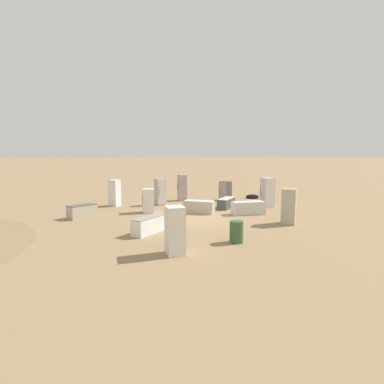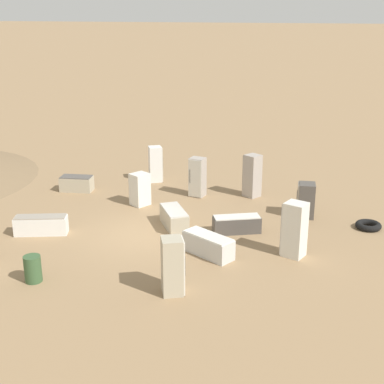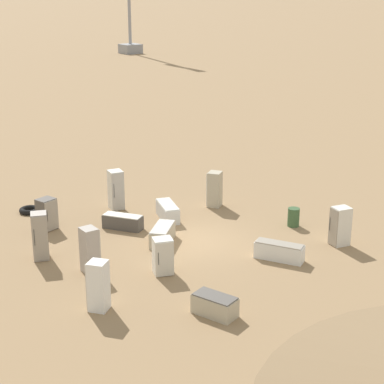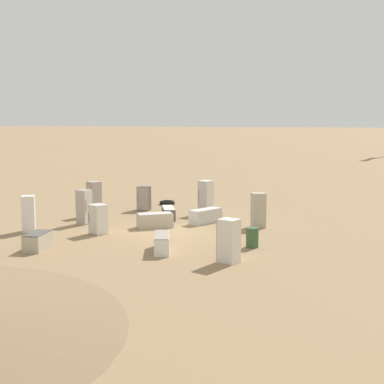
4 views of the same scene
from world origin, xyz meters
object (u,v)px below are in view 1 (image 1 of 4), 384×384
(discarded_fridge_7, at_px, (199,207))
(rusty_barrel, at_px, (236,232))
(discarded_fridge_3, at_px, (115,193))
(discarded_fridge_0, at_px, (82,211))
(discarded_fridge_4, at_px, (148,201))
(discarded_fridge_10, at_px, (182,188))
(discarded_fridge_12, at_px, (175,230))
(discarded_fridge_6, at_px, (225,191))
(discarded_fridge_5, at_px, (267,193))
(discarded_fridge_1, at_px, (289,206))
(scrap_tire, at_px, (252,197))
(discarded_fridge_8, at_px, (226,203))
(discarded_fridge_2, at_px, (248,208))
(discarded_fridge_9, at_px, (150,225))
(discarded_fridge_11, at_px, (160,192))

(discarded_fridge_7, bearing_deg, rusty_barrel, 29.80)
(discarded_fridge_3, bearing_deg, discarded_fridge_0, -79.49)
(discarded_fridge_4, relative_size, discarded_fridge_10, 0.73)
(discarded_fridge_4, bearing_deg, discarded_fridge_10, -30.98)
(discarded_fridge_4, relative_size, discarded_fridge_12, 0.85)
(discarded_fridge_6, distance_m, rusty_barrel, 11.01)
(discarded_fridge_5, bearing_deg, discarded_fridge_6, 18.91)
(discarded_fridge_1, distance_m, rusty_barrel, 4.41)
(discarded_fridge_7, xyz_separation_m, discarded_fridge_10, (-1.41, -4.83, 0.60))
(discarded_fridge_1, height_order, scrap_tire, discarded_fridge_1)
(discarded_fridge_0, bearing_deg, discarded_fridge_7, 54.00)
(discarded_fridge_12, bearing_deg, discarded_fridge_1, 22.95)
(rusty_barrel, bearing_deg, discarded_fridge_8, -123.00)
(discarded_fridge_4, height_order, discarded_fridge_12, discarded_fridge_12)
(discarded_fridge_2, relative_size, rusty_barrel, 2.35)
(discarded_fridge_3, xyz_separation_m, scrap_tire, (-10.42, 1.73, -0.75))
(rusty_barrel, bearing_deg, discarded_fridge_9, -52.31)
(discarded_fridge_7, height_order, scrap_tire, discarded_fridge_7)
(discarded_fridge_4, distance_m, discarded_fridge_10, 5.09)
(discarded_fridge_2, height_order, discarded_fridge_9, discarded_fridge_2)
(discarded_fridge_1, xyz_separation_m, discarded_fridge_5, (-2.46, -4.09, 0.09))
(discarded_fridge_11, height_order, discarded_fridge_12, discarded_fridge_11)
(discarded_fridge_3, distance_m, discarded_fridge_6, 8.05)
(discarded_fridge_9, xyz_separation_m, discarded_fridge_12, (0.33, 3.10, 0.47))
(discarded_fridge_0, bearing_deg, discarded_fridge_3, 120.45)
(discarded_fridge_5, distance_m, discarded_fridge_10, 6.34)
(rusty_barrel, bearing_deg, discarded_fridge_5, -141.16)
(discarded_fridge_10, relative_size, discarded_fridge_11, 1.09)
(discarded_fridge_10, bearing_deg, discarded_fridge_4, 151.25)
(discarded_fridge_12, bearing_deg, discarded_fridge_11, 81.31)
(discarded_fridge_3, height_order, scrap_tire, discarded_fridge_3)
(discarded_fridge_6, bearing_deg, discarded_fridge_1, 150.09)
(discarded_fridge_10, bearing_deg, discarded_fridge_11, 137.38)
(discarded_fridge_9, bearing_deg, discarded_fridge_0, -6.05)
(discarded_fridge_4, bearing_deg, discarded_fridge_2, -105.32)
(discarded_fridge_3, height_order, rusty_barrel, discarded_fridge_3)
(discarded_fridge_6, bearing_deg, discarded_fridge_3, 62.12)
(scrap_tire, bearing_deg, discarded_fridge_3, -9.40)
(discarded_fridge_5, distance_m, discarded_fridge_8, 2.78)
(discarded_fridge_0, height_order, discarded_fridge_6, discarded_fridge_6)
(discarded_fridge_9, bearing_deg, discarded_fridge_1, -134.38)
(scrap_tire, bearing_deg, rusty_barrel, 46.42)
(discarded_fridge_5, relative_size, discarded_fridge_7, 1.07)
(discarded_fridge_9, distance_m, scrap_tire, 12.47)
(discarded_fridge_1, bearing_deg, discarded_fridge_3, 176.97)
(discarded_fridge_0, xyz_separation_m, discarded_fridge_4, (-3.66, 0.34, 0.35))
(discarded_fridge_1, xyz_separation_m, discarded_fridge_11, (3.22, -8.35, 0.02))
(discarded_fridge_1, relative_size, discarded_fridge_11, 0.98)
(discarded_fridge_11, bearing_deg, discarded_fridge_8, 134.60)
(discarded_fridge_11, bearing_deg, discarded_fridge_10, -154.91)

